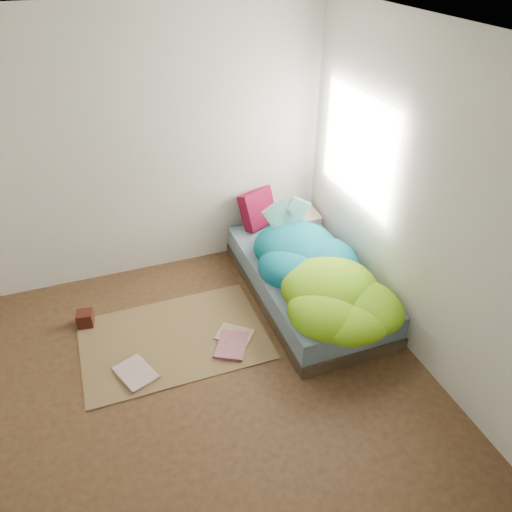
# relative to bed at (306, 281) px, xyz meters

# --- Properties ---
(ground) EXTENTS (3.50, 3.50, 0.00)m
(ground) POSITION_rel_bed_xyz_m (-1.22, -0.72, -0.17)
(ground) COLOR #412719
(ground) RESTS_ON ground
(room_walls) EXTENTS (3.54, 3.54, 2.62)m
(room_walls) POSITION_rel_bed_xyz_m (-1.21, -0.71, 1.46)
(room_walls) COLOR silver
(room_walls) RESTS_ON ground
(bed) EXTENTS (1.00, 2.00, 0.34)m
(bed) POSITION_rel_bed_xyz_m (0.00, 0.00, 0.00)
(bed) COLOR #372D1E
(bed) RESTS_ON ground
(duvet) EXTENTS (0.96, 1.84, 0.34)m
(duvet) POSITION_rel_bed_xyz_m (0.00, -0.22, 0.34)
(duvet) COLOR #076A7A
(duvet) RESTS_ON bed
(rug) EXTENTS (1.60, 1.10, 0.01)m
(rug) POSITION_rel_bed_xyz_m (-1.37, -0.17, -0.16)
(rug) COLOR brown
(rug) RESTS_ON ground
(pillow_floral) EXTENTS (0.55, 0.38, 0.12)m
(pillow_floral) POSITION_rel_bed_xyz_m (0.22, 0.81, 0.23)
(pillow_floral) COLOR silver
(pillow_floral) RESTS_ON bed
(pillow_magenta) EXTENTS (0.41, 0.29, 0.40)m
(pillow_magenta) POSITION_rel_bed_xyz_m (-0.16, 0.92, 0.37)
(pillow_magenta) COLOR #4C0524
(pillow_magenta) RESTS_ON bed
(open_book) EXTENTS (0.41, 0.10, 0.25)m
(open_book) POSITION_rel_bed_xyz_m (-0.03, 0.45, 0.63)
(open_book) COLOR #328B2D
(open_book) RESTS_ON duvet
(wooden_box) EXTENTS (0.16, 0.16, 0.14)m
(wooden_box) POSITION_rel_bed_xyz_m (-2.08, 0.29, -0.09)
(wooden_box) COLOR #3B150D
(wooden_box) RESTS_ON rug
(floor_book_a) EXTENTS (0.36, 0.41, 0.03)m
(floor_book_a) POSITION_rel_bed_xyz_m (-1.87, -0.53, -0.14)
(floor_book_a) COLOR beige
(floor_book_a) RESTS_ON rug
(floor_book_b) EXTENTS (0.39, 0.43, 0.03)m
(floor_book_b) POSITION_rel_bed_xyz_m (-1.03, -0.39, -0.14)
(floor_book_b) COLOR #AF6575
(floor_book_b) RESTS_ON rug
(floor_book_c) EXTENTS (0.38, 0.37, 0.02)m
(floor_book_c) POSITION_rel_bed_xyz_m (-0.92, -0.42, -0.14)
(floor_book_c) COLOR #C6B782
(floor_book_c) RESTS_ON rug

